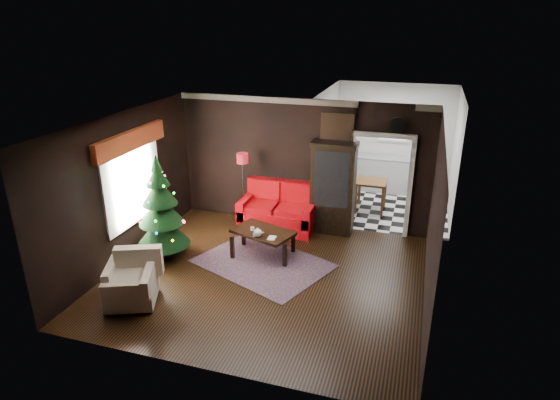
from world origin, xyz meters
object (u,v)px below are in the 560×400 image
(christmas_tree, at_px, (160,207))
(coffee_table, at_px, (263,243))
(kitchen_table, at_px, (371,195))
(curio_cabinet, at_px, (333,190))
(teapot, at_px, (258,233))
(floor_lamp, at_px, (243,189))
(loveseat, at_px, (278,207))
(wall_clock, at_px, (398,125))
(armchair, at_px, (130,278))

(christmas_tree, height_order, coffee_table, christmas_tree)
(christmas_tree, relative_size, kitchen_table, 2.56)
(curio_cabinet, bearing_deg, teapot, -120.87)
(curio_cabinet, height_order, floor_lamp, curio_cabinet)
(loveseat, height_order, floor_lamp, floor_lamp)
(christmas_tree, distance_m, kitchen_table, 5.05)
(floor_lamp, bearing_deg, christmas_tree, -114.62)
(floor_lamp, bearing_deg, kitchen_table, 31.90)
(coffee_table, bearing_deg, floor_lamp, 124.67)
(loveseat, distance_m, floor_lamp, 0.87)
(wall_clock, bearing_deg, kitchen_table, 113.75)
(christmas_tree, height_order, teapot, christmas_tree)
(loveseat, xyz_separation_m, coffee_table, (0.10, -1.28, -0.23))
(floor_lamp, bearing_deg, loveseat, -1.86)
(floor_lamp, distance_m, christmas_tree, 2.16)
(floor_lamp, distance_m, kitchen_table, 3.11)
(wall_clock, relative_size, kitchen_table, 0.43)
(loveseat, relative_size, kitchen_table, 2.27)
(floor_lamp, xyz_separation_m, wall_clock, (3.16, 0.37, 1.55))
(curio_cabinet, distance_m, coffee_table, 1.96)
(loveseat, relative_size, armchair, 2.05)
(teapot, height_order, wall_clock, wall_clock)
(coffee_table, bearing_deg, christmas_tree, -160.43)
(armchair, bearing_deg, loveseat, 45.43)
(coffee_table, bearing_deg, loveseat, 94.34)
(loveseat, bearing_deg, wall_clock, 9.66)
(loveseat, bearing_deg, christmas_tree, -131.50)
(loveseat, bearing_deg, armchair, -112.12)
(loveseat, height_order, armchair, loveseat)
(floor_lamp, distance_m, coffee_table, 1.69)
(loveseat, distance_m, kitchen_table, 2.45)
(teapot, distance_m, kitchen_table, 3.64)
(armchair, relative_size, teapot, 4.63)
(curio_cabinet, relative_size, armchair, 2.30)
(kitchen_table, bearing_deg, curio_cabinet, -114.44)
(christmas_tree, xyz_separation_m, coffee_table, (1.80, 0.64, -0.78))
(coffee_table, distance_m, teapot, 0.44)
(christmas_tree, distance_m, wall_clock, 4.86)
(christmas_tree, height_order, wall_clock, wall_clock)
(christmas_tree, relative_size, armchair, 2.32)
(coffee_table, distance_m, kitchen_table, 3.39)
(loveseat, distance_m, wall_clock, 3.04)
(coffee_table, height_order, kitchen_table, kitchen_table)
(armchair, relative_size, kitchen_table, 1.10)
(loveseat, xyz_separation_m, armchair, (-1.41, -3.47, -0.04))
(armchair, relative_size, wall_clock, 2.59)
(curio_cabinet, distance_m, christmas_tree, 3.57)
(loveseat, bearing_deg, curio_cabinet, 10.83)
(armchair, xyz_separation_m, teapot, (1.50, 1.91, 0.15))
(armchair, distance_m, teapot, 2.43)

